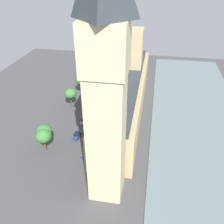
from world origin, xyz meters
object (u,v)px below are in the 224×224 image
object	(u,v)px
double_decker_bus_leading	(99,90)
plane_tree_corner	(70,94)
clock_tower	(106,81)
pedestrian_near_tower	(82,157)
car_blue_opposite_hall	(77,135)
car_silver_far_end	(84,120)
plane_tree_under_trees	(44,131)
car_white_by_river_gate	(87,105)
car_yellow_cab_trailing	(107,80)
street_lamp_slot_10	(91,70)
plane_tree_kerbside	(43,136)
parliament_building	(127,90)
plane_tree_midblock	(82,80)

from	to	relation	value
double_decker_bus_leading	plane_tree_corner	distance (m)	15.76
clock_tower	pedestrian_near_tower	world-z (taller)	clock_tower
car_blue_opposite_hall	clock_tower	bearing A→B (deg)	126.82
clock_tower	pedestrian_near_tower	xyz separation A→B (m)	(10.24, -10.62, -31.72)
car_blue_opposite_hall	plane_tree_corner	xyz separation A→B (m)	(8.54, -20.23, 5.42)
car_silver_far_end	pedestrian_near_tower	world-z (taller)	car_silver_far_end
plane_tree_under_trees	clock_tower	bearing A→B (deg)	148.06
car_blue_opposite_hall	plane_tree_corner	world-z (taller)	plane_tree_corner
car_white_by_river_gate	car_blue_opposite_hall	distance (m)	21.10
car_yellow_cab_trailing	street_lamp_slot_10	bearing A→B (deg)	-19.49
car_blue_opposite_hall	plane_tree_kerbside	size ratio (longest dim) A/B	0.52
plane_tree_corner	plane_tree_under_trees	xyz separation A→B (m)	(0.28, 26.45, -0.40)
car_yellow_cab_trailing	street_lamp_slot_10	world-z (taller)	street_lamp_slot_10
car_yellow_cab_trailing	car_silver_far_end	size ratio (longest dim) A/B	1.10
clock_tower	plane_tree_under_trees	bearing A→B (deg)	-31.94
double_decker_bus_leading	plane_tree_corner	xyz separation A→B (m)	(9.40, 12.10, 3.67)
clock_tower	pedestrian_near_tower	bearing A→B (deg)	-46.04
car_silver_far_end	plane_tree_kerbside	distance (m)	20.48
parliament_building	street_lamp_slot_10	bearing A→B (deg)	-51.03
parliament_building	clock_tower	bearing A→B (deg)	90.84
plane_tree_kerbside	pedestrian_near_tower	bearing A→B (deg)	171.54
plane_tree_corner	plane_tree_kerbside	size ratio (longest dim) A/B	1.05
pedestrian_near_tower	plane_tree_kerbside	distance (m)	13.97
car_silver_far_end	parliament_building	bearing A→B (deg)	44.44
car_silver_far_end	car_white_by_river_gate	bearing A→B (deg)	99.80
street_lamp_slot_10	plane_tree_midblock	bearing A→B (deg)	92.30
plane_tree_under_trees	plane_tree_midblock	size ratio (longest dim) A/B	0.80
parliament_building	clock_tower	size ratio (longest dim) A/B	1.21
double_decker_bus_leading	plane_tree_under_trees	world-z (taller)	plane_tree_under_trees
pedestrian_near_tower	car_silver_far_end	bearing A→B (deg)	37.56
car_blue_opposite_hall	street_lamp_slot_10	bearing A→B (deg)	-80.28
plane_tree_kerbside	plane_tree_midblock	world-z (taller)	plane_tree_midblock
parliament_building	plane_tree_under_trees	xyz separation A→B (m)	(23.27, 30.17, -2.36)
plane_tree_kerbside	plane_tree_midblock	size ratio (longest dim) A/B	0.79
plane_tree_midblock	car_blue_opposite_hall	bearing A→B (deg)	101.98
clock_tower	car_white_by_river_gate	size ratio (longest dim) A/B	14.58
parliament_building	plane_tree_under_trees	bearing A→B (deg)	52.36
car_yellow_cab_trailing	car_white_by_river_gate	bearing A→B (deg)	77.96
parliament_building	clock_tower	world-z (taller)	clock_tower
plane_tree_kerbside	car_white_by_river_gate	bearing A→B (deg)	-101.33
clock_tower	plane_tree_under_trees	size ratio (longest dim) A/B	7.73
car_silver_far_end	plane_tree_midblock	xyz separation A→B (m)	(6.83, -22.72, 6.59)
car_white_by_river_gate	plane_tree_corner	xyz separation A→B (m)	(6.48, 0.77, 5.42)
car_blue_opposite_hall	pedestrian_near_tower	bearing A→B (deg)	116.11
plane_tree_corner	street_lamp_slot_10	xyz separation A→B (m)	(-0.91, -31.02, -1.92)
parliament_building	street_lamp_slot_10	xyz separation A→B (m)	(22.07, -27.29, -3.88)
plane_tree_midblock	parliament_building	bearing A→B (deg)	158.54
plane_tree_corner	plane_tree_under_trees	size ratio (longest dim) A/B	1.04
car_blue_opposite_hall	car_yellow_cab_trailing	bearing A→B (deg)	-90.51
pedestrian_near_tower	plane_tree_kerbside	bearing A→B (deg)	105.40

